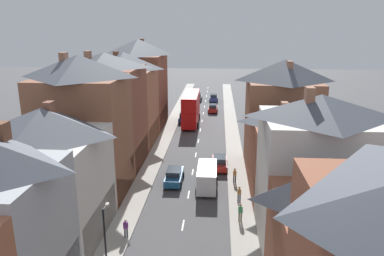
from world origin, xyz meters
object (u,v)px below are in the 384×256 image
double_decker_bus_lead (191,108)px  car_far_grey (198,97)px  car_mid_white (214,98)px  pedestrian_mid_left (126,227)px  car_parked_left_b (219,162)px  car_near_silver (184,117)px  pedestrian_far_right (235,175)px  street_lamp (106,240)px  car_parked_right_a (174,176)px  car_mid_black (213,108)px  pedestrian_far_left (239,194)px  delivery_van (207,177)px  pedestrian_mid_right (240,212)px

double_decker_bus_lead → car_far_grey: (0.01, 20.35, -1.98)m
car_mid_white → pedestrian_mid_left: bearing=-96.3°
double_decker_bus_lead → car_parked_left_b: size_ratio=2.51×
car_near_silver → pedestrian_far_right: 27.36m
car_near_silver → street_lamp: street_lamp is taller
car_parked_right_a → car_mid_black: (3.60, 34.14, -0.03)m
pedestrian_mid_left → pedestrian_far_left: bearing=36.2°
car_parked_right_a → delivery_van: (3.60, -1.26, 0.50)m
car_mid_white → pedestrian_far_right: (2.94, -44.33, 0.19)m
car_parked_left_b → pedestrian_far_right: pedestrian_far_right is taller
delivery_van → pedestrian_far_right: (2.94, 1.50, -0.30)m
pedestrian_mid_left → pedestrian_far_right: 14.65m
car_parked_left_b → pedestrian_mid_right: bearing=-81.7°
car_near_silver → delivery_van: size_ratio=0.78×
pedestrian_mid_right → pedestrian_far_right: same height
car_far_grey → car_mid_white: bearing=-12.3°
delivery_van → car_far_grey: bearing=94.4°
car_mid_black → street_lamp: street_lamp is taller
car_near_silver → delivery_van: bearing=-80.0°
pedestrian_far_left → double_decker_bus_lead: bearing=103.0°
pedestrian_mid_right → pedestrian_far_left: size_ratio=1.00×
pedestrian_mid_left → pedestrian_far_right: size_ratio=1.00×
pedestrian_mid_right → pedestrian_far_right: size_ratio=1.00×
pedestrian_mid_left → street_lamp: size_ratio=0.29×
double_decker_bus_lead → car_parked_left_b: double_decker_bus_lead is taller
car_parked_right_a → street_lamp: street_lamp is taller
car_mid_black → pedestrian_far_right: pedestrian_far_right is taller
car_parked_right_a → pedestrian_mid_right: bearing=-50.0°
car_mid_black → double_decker_bus_lead: bearing=-111.6°
pedestrian_far_left → street_lamp: street_lamp is taller
car_parked_right_a → pedestrian_far_left: (6.78, -4.42, 0.20)m
car_mid_black → car_mid_white: bearing=90.0°
car_near_silver → pedestrian_mid_left: size_ratio=2.53×
car_parked_left_b → street_lamp: 22.32m
car_far_grey → pedestrian_far_left: size_ratio=2.55×
car_near_silver → pedestrian_mid_right: (8.00, -34.44, 0.21)m
car_far_grey → pedestrian_far_right: 45.59m
pedestrian_mid_left → car_near_silver: bearing=88.1°
pedestrian_mid_left → car_mid_black: bearing=82.3°
car_near_silver → pedestrian_far_right: pedestrian_far_right is taller
car_mid_white → pedestrian_far_left: size_ratio=2.38×
delivery_van → pedestrian_far_left: (3.18, -3.16, -0.30)m
double_decker_bus_lead → car_parked_left_b: bearing=-76.6°
pedestrian_mid_left → pedestrian_far_right: bearing=51.7°
double_decker_bus_lead → car_parked_right_a: bearing=-90.0°
pedestrian_far_right → pedestrian_far_left: bearing=-87.0°
car_far_grey → car_mid_black: bearing=-72.2°
car_mid_black → car_parked_left_b: size_ratio=0.97×
double_decker_bus_lead → car_mid_black: (3.61, 9.12, -2.01)m
delivery_van → pedestrian_mid_left: size_ratio=3.23×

